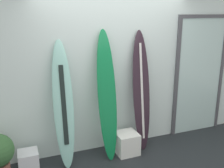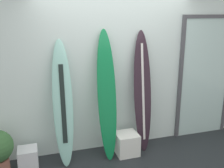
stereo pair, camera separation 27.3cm
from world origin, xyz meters
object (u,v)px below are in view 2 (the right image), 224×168
(surfboard_emerald, at_px, (107,96))
(surfboard_charcoal, at_px, (143,93))
(display_block_left, at_px, (127,144))
(display_block_center, at_px, (28,158))
(surfboard_seafoam, at_px, (63,104))
(glass_door, at_px, (205,75))

(surfboard_emerald, relative_size, surfboard_charcoal, 1.02)
(display_block_left, bearing_deg, surfboard_charcoal, 22.68)
(display_block_center, bearing_deg, surfboard_charcoal, 2.75)
(surfboard_seafoam, xyz_separation_m, display_block_center, (-0.55, -0.05, -0.77))
(surfboard_charcoal, height_order, display_block_left, surfboard_charcoal)
(surfboard_charcoal, distance_m, glass_door, 1.32)
(surfboard_charcoal, bearing_deg, surfboard_seafoam, -178.18)
(surfboard_seafoam, distance_m, display_block_center, 0.95)
(surfboard_charcoal, distance_m, display_block_center, 2.02)
(display_block_left, xyz_separation_m, glass_door, (1.61, 0.31, 0.96))
(surfboard_emerald, xyz_separation_m, surfboard_charcoal, (0.62, 0.06, -0.03))
(display_block_center, height_order, glass_door, glass_door)
(surfboard_seafoam, relative_size, display_block_left, 5.29)
(surfboard_seafoam, distance_m, display_block_left, 1.24)
(surfboard_seafoam, bearing_deg, display_block_center, -175.07)
(display_block_left, bearing_deg, surfboard_emerald, 166.69)
(surfboard_charcoal, bearing_deg, display_block_left, -157.32)
(surfboard_emerald, relative_size, display_block_center, 6.38)
(surfboard_emerald, distance_m, display_block_left, 0.89)
(surfboard_charcoal, distance_m, display_block_left, 0.86)
(surfboard_seafoam, bearing_deg, glass_door, 4.91)
(surfboard_charcoal, bearing_deg, display_block_center, -177.25)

